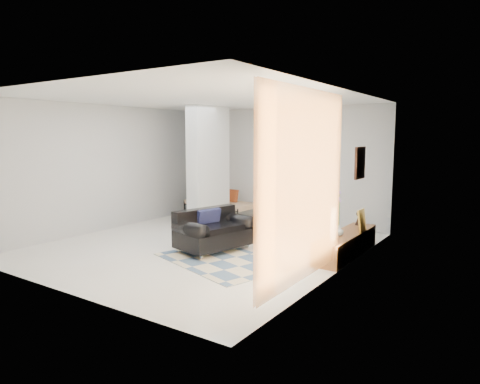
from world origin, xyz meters
The scene contains 17 objects.
floor centered at (0.00, 0.00, 0.00)m, with size 6.00×6.00×0.00m, color white.
ceiling centered at (0.00, 0.00, 2.80)m, with size 6.00×6.00×0.00m, color white.
wall_back centered at (0.00, 3.00, 1.40)m, with size 6.00×6.00×0.00m, color #B3B6B8.
wall_front centered at (0.00, -3.00, 1.40)m, with size 6.00×6.00×0.00m, color #B3B6B8.
wall_left centered at (-2.75, 0.00, 1.40)m, with size 6.00×6.00×0.00m, color #B3B6B8.
wall_right centered at (2.75, 0.00, 1.40)m, with size 6.00×6.00×0.00m, color #B3B6B8.
partition_column centered at (-1.10, 1.60, 1.40)m, with size 0.35×1.20×2.80m, color #BABFC2.
hallway_door centered at (-2.10, 2.96, 1.02)m, with size 0.85×0.06×2.04m, color beige.
curtain centered at (2.67, -1.15, 1.45)m, with size 2.55×2.55×0.00m, color orange.
wall_art centered at (2.72, 0.90, 1.65)m, with size 0.04×0.45×0.55m, color #3A1B0F.
media_console centered at (2.52, 0.90, 0.20)m, with size 0.45×2.04×0.80m.
loveseat centered at (0.35, -0.13, 0.36)m, with size 1.12×1.56×0.76m.
daybed centered at (-1.42, 2.48, 0.41)m, with size 1.98×1.02×0.77m.
area_rug centered at (0.90, -0.61, 0.01)m, with size 2.20×1.46×0.01m, color #C4B896.
cylinder_lamp centered at (2.50, 0.32, 0.66)m, with size 0.10×0.10×0.53m, color white.
bronze_figurine centered at (2.47, 1.71, 0.53)m, with size 0.13×0.13×0.26m, color black, non-canonical shape.
vase centered at (2.47, 0.64, 0.49)m, with size 0.17×0.17×0.18m, color white.
Camera 1 is at (5.07, -6.31, 2.09)m, focal length 32.00 mm.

